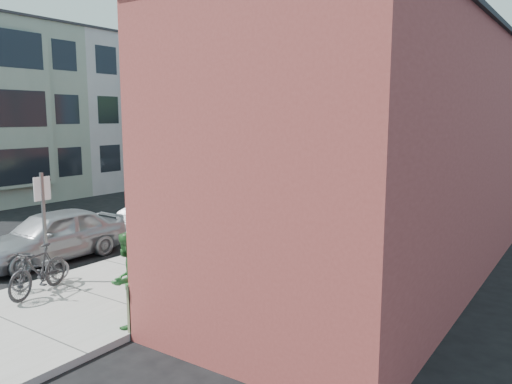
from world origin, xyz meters
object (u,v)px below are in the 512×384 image
Objects in this scene: car_0 at (52,235)px; car_3 at (319,176)px; parked_bike_b at (41,270)px; sign_post at (44,217)px; parked_bike_a at (38,270)px; parking_meter_far at (303,188)px; patio_chair_a at (198,277)px; utility_pole_near at (243,88)px; cyclist at (236,212)px; tree_leafy_far at (427,82)px; patron_grey at (214,259)px; tree_bare at (303,149)px; bus at (353,155)px; parking_meter_near at (146,225)px; car_2 at (268,191)px; patio_chair_b at (210,272)px; car_1 at (182,209)px; tree_leafy_mid at (370,107)px; patron_green at (128,279)px.

car_3 reaches higher than car_0.
parked_bike_b is at bearing -36.89° from car_0.
sign_post is 1.46× the size of parked_bike_a.
parking_meter_far is 1.41× the size of patio_chair_a.
utility_pole_near is 4.87m from cyclist.
parking_meter_far is 0.14× the size of tree_leafy_far.
car_0 is at bearing -70.65° from patron_grey.
tree_bare is 2.88× the size of parked_bike_a.
sign_post is 0.29× the size of bus.
parking_meter_near is 0.22× the size of car_2.
tree_leafy_far is 19.35m from car_2.
patio_chair_b is 0.17× the size of car_1.
patron_grey is 0.96× the size of parked_bike_b.
parked_bike_b is 29.62m from bus.
parked_bike_b is 0.34× the size of car_0.
tree_leafy_far is (0.45, 30.89, 5.04)m from sign_post.
cyclist is 0.28× the size of car_3.
tree_leafy_mid is (0.55, 6.74, 3.87)m from parking_meter_far.
cyclist is at bearing -88.64° from tree_leafy_far.
parked_bike_a is at bearing -143.63° from patio_chair_b.
patio_chair_a is at bearing -69.05° from car_3.
utility_pole_near is at bearing -53.86° from cyclist.
parked_bike_b is at bearing -110.22° from patron_green.
parking_meter_far reaches higher than patio_chair_a.
parking_meter_far is 0.13× the size of bus.
car_3 is (-2.34, 19.29, 0.29)m from parked_bike_b.
patron_green reaches higher than parked_bike_b.
patio_chair_a is at bearing 165.90° from patron_green.
car_0 is at bearing -89.30° from car_2.
bus is (-2.82, 16.33, 0.55)m from car_2.
patron_green is 0.42× the size of car_0.
patron_green is 0.20× the size of bus.
sign_post reaches higher than patron_grey.
parking_meter_far is at bearing 93.32° from patio_chair_a.
tree_bare reaches higher than car_3.
tree_bare is 11.40m from car_0.
patron_grey is at bearing 74.05° from patio_chair_a.
parking_meter_far is at bearing 90.00° from parking_meter_near.
car_2 is at bearing 100.88° from patio_chair_a.
utility_pole_near is at bearing -91.05° from tree_leafy_far.
parked_bike_a is (0.76, -14.10, -0.26)m from parking_meter_far.
tree_bare is at bearing 84.02° from utility_pole_near.
tree_leafy_mid reaches higher than cyclist.
car_2 is (-1.55, 12.62, -1.02)m from sign_post.
car_3 is (-2.58, -11.90, -6.02)m from tree_leafy_far.
parking_meter_far is 5.90m from car_3.
tree_leafy_far reaches higher than patron_green.
utility_pole_near is at bearing -135.20° from patron_grey.
tree_bare is 17.29m from bus.
parking_meter_far is at bearing -67.66° from car_3.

